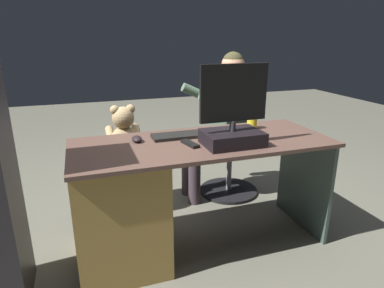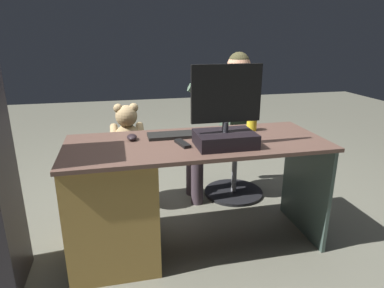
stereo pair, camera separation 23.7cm
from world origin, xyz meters
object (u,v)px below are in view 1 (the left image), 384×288
Objects in this scene: computer_mouse at (137,139)px; teddy_bear at (124,131)px; monitor at (233,123)px; keyboard at (185,135)px; office_chair_teddy at (127,177)px; person at (222,114)px; visitor_chair at (229,164)px; desk at (136,201)px; cup at (252,122)px; tv_remote at (190,144)px.

teddy_bear is (0.01, -0.52, -0.09)m from computer_mouse.
monitor is 1.11× the size of keyboard.
person is at bearing -178.37° from office_chair_teddy.
monitor is at bearing 155.83° from computer_mouse.
computer_mouse is 0.69m from office_chair_teddy.
monitor reaches higher than computer_mouse.
monitor is at bearing 65.41° from visitor_chair.
keyboard is at bearing 47.05° from person.
desk is 16.47× the size of computer_mouse.
monitor is 0.35m from keyboard.
computer_mouse is 0.53m from teddy_bear.
visitor_chair is (-0.35, -0.77, -0.59)m from monitor.
keyboard is 0.35× the size of person.
office_chair_teddy is (0.32, -0.50, -0.45)m from keyboard.
desk is at bearing 10.66° from cup.
computer_mouse reaches higher than visitor_chair.
keyboard is 2.80× the size of tv_remote.
computer_mouse reaches higher than desk.
keyboard is (-0.35, -0.13, 0.35)m from desk.
monitor is at bearing 125.37° from teddy_bear.
visitor_chair is at bearing -148.61° from computer_mouse.
cup is 0.67× the size of tv_remote.
person is (-0.51, -0.70, -0.02)m from tv_remote.
desk is 0.63m from office_chair_teddy.
computer_mouse is 0.26× the size of teddy_bear.
person is (-0.79, -0.53, -0.02)m from computer_mouse.
office_chair_teddy is at bearing 1.63° from person.
teddy_bear is (-0.03, -0.63, 0.26)m from desk.
tv_remote is 0.30× the size of visitor_chair.
desk is 3.33× the size of office_chair_teddy.
visitor_chair is (-0.89, -0.01, -0.38)m from teddy_bear.
monitor is at bearing 125.83° from office_chair_teddy.
keyboard is at bearing -49.15° from monitor.
tv_remote is (-0.28, 0.16, -0.01)m from computer_mouse.
desk is at bearing 87.64° from teddy_bear.
cup is at bearing -135.07° from monitor.
monitor reaches higher than tv_remote.
keyboard is 0.18m from tv_remote.
cup is at bearing 91.09° from person.
keyboard reaches higher than desk.
tv_remote is at bearing -16.29° from monitor.
visitor_chair is at bearing -143.00° from tv_remote.
computer_mouse is 0.80m from cup.
keyboard is at bearing 122.40° from teddy_bear.
monitor is 0.40m from cup.
tv_remote reaches higher than visitor_chair.
monitor is at bearing 130.85° from keyboard.
tv_remote is at bearing 49.86° from visitor_chair.
computer_mouse is at bearing 31.39° from visitor_chair.
desk is at bearing -21.71° from tv_remote.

